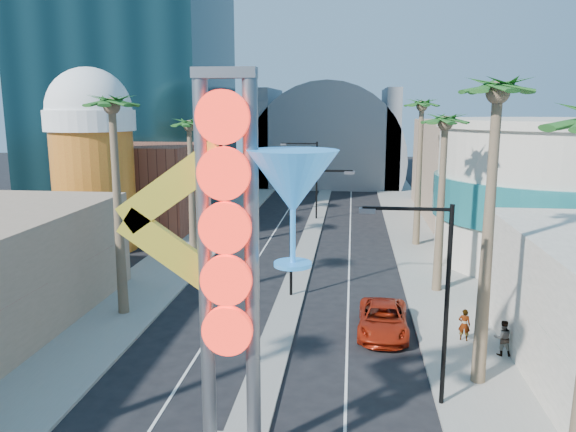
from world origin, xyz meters
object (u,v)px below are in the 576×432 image
(red_pickup, at_px, (383,319))
(pedestrian_a, at_px, (464,325))
(pedestrian_b, at_px, (503,338))
(neon_sign, at_px, (256,253))

(red_pickup, bearing_deg, pedestrian_a, -8.60)
(red_pickup, bearing_deg, pedestrian_b, -20.78)
(neon_sign, relative_size, red_pickup, 2.32)
(red_pickup, relative_size, pedestrian_a, 3.38)
(pedestrian_a, bearing_deg, red_pickup, 3.64)
(neon_sign, height_order, pedestrian_b, neon_sign)
(red_pickup, distance_m, pedestrian_b, 5.82)
(pedestrian_b, bearing_deg, pedestrian_a, -50.57)
(red_pickup, height_order, pedestrian_a, pedestrian_a)
(neon_sign, xyz_separation_m, pedestrian_a, (8.38, 11.27, -6.36))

